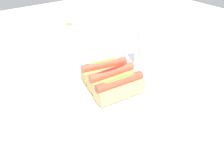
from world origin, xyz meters
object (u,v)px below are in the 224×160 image
at_px(paper_towel_roll, 70,40).
at_px(napkin_box, 150,48).
at_px(hotdog_side, 105,70).
at_px(hotdog_back, 112,78).
at_px(hotdog_front, 120,87).
at_px(water_glass, 42,124).
at_px(serving_bowl, 112,90).

distance_m(paper_towel_roll, napkin_box, 0.33).
bearing_deg(hotdog_side, hotdog_back, -99.35).
xyz_separation_m(hotdog_side, napkin_box, (0.22, 0.02, 0.01)).
bearing_deg(hotdog_front, hotdog_side, 80.65).
xyz_separation_m(hotdog_side, paper_towel_roll, (0.02, 0.29, 0.00)).
height_order(hotdog_front, napkin_box, napkin_box).
relative_size(hotdog_side, water_glass, 1.75).
bearing_deg(serving_bowl, napkin_box, 17.99).
relative_size(hotdog_back, napkin_box, 1.02).
distance_m(hotdog_back, paper_towel_roll, 0.34).
height_order(serving_bowl, water_glass, water_glass).
distance_m(water_glass, paper_towel_roll, 0.47).
relative_size(serving_bowl, paper_towel_roll, 2.41).
xyz_separation_m(hotdog_back, hotdog_side, (0.01, 0.05, 0.00)).
bearing_deg(serving_bowl, water_glass, -170.82).
bearing_deg(serving_bowl, hotdog_back, 0.00).
distance_m(water_glass, napkin_box, 0.49).
xyz_separation_m(hotdog_back, napkin_box, (0.23, 0.08, 0.01)).
height_order(water_glass, napkin_box, napkin_box).
bearing_deg(napkin_box, hotdog_front, -139.14).
height_order(serving_bowl, hotdog_side, hotdog_side).
height_order(hotdog_front, hotdog_back, same).
distance_m(hotdog_front, water_glass, 0.24).
relative_size(paper_towel_roll, napkin_box, 0.89).
bearing_deg(hotdog_side, hotdog_front, -99.35).
height_order(serving_bowl, napkin_box, napkin_box).
distance_m(hotdog_front, paper_towel_roll, 0.40).
xyz_separation_m(hotdog_front, paper_towel_roll, (0.04, 0.39, 0.00)).
distance_m(serving_bowl, paper_towel_roll, 0.34).
relative_size(water_glass, paper_towel_roll, 0.67).
xyz_separation_m(serving_bowl, napkin_box, (0.23, 0.08, 0.06)).
distance_m(hotdog_back, napkin_box, 0.25).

